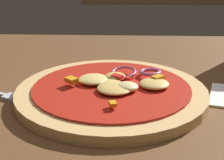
{
  "coord_description": "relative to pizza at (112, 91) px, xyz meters",
  "views": [
    {
      "loc": [
        -0.03,
        -0.47,
        0.24
      ],
      "look_at": [
        -0.05,
        0.02,
        0.05
      ],
      "focal_mm": 54.58,
      "sensor_mm": 36.0,
      "label": 1
    }
  ],
  "objects": [
    {
      "name": "dining_table",
      "position": [
        0.05,
        -0.0,
        -0.03
      ],
      "size": [
        1.23,
        0.8,
        0.03
      ],
      "color": "brown",
      "rests_on": "ground"
    },
    {
      "name": "pizza",
      "position": [
        0.0,
        0.0,
        0.0
      ],
      "size": [
        0.28,
        0.28,
        0.03
      ],
      "color": "tan",
      "rests_on": "dining_table"
    }
  ]
}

